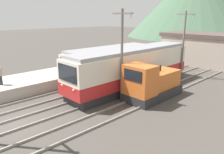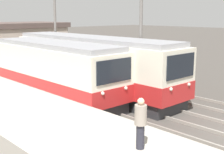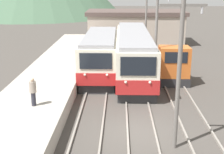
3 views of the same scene
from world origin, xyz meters
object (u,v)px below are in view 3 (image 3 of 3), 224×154
(catenary_mast_mid, at_px, (156,37))
(commuter_train_left, at_px, (100,57))
(shunting_locomotive, at_px, (170,65))
(catenary_mast_near, at_px, (179,70))
(commuter_train_center, at_px, (133,55))
(person_on_platform, at_px, (33,91))
(catenary_mast_far, at_px, (146,22))

(catenary_mast_mid, bearing_deg, commuter_train_left, 146.10)
(shunting_locomotive, xyz_separation_m, catenary_mast_near, (-1.49, -11.35, 2.64))
(commuter_train_center, relative_size, shunting_locomotive, 2.69)
(catenary_mast_near, bearing_deg, person_on_platform, 159.98)
(commuter_train_left, relative_size, commuter_train_center, 0.72)
(shunting_locomotive, bearing_deg, commuter_train_center, 159.40)
(catenary_mast_near, distance_m, person_on_platform, 8.19)
(commuter_train_left, height_order, shunting_locomotive, commuter_train_left)
(catenary_mast_mid, bearing_deg, catenary_mast_far, 90.00)
(commuter_train_left, xyz_separation_m, shunting_locomotive, (5.80, -0.95, -0.44))
(commuter_train_center, bearing_deg, shunting_locomotive, -20.60)
(catenary_mast_far, bearing_deg, catenary_mast_near, -90.00)
(commuter_train_center, height_order, catenary_mast_near, catenary_mast_near)
(catenary_mast_far, xyz_separation_m, person_on_platform, (-7.47, -16.08, -1.96))
(shunting_locomotive, bearing_deg, catenary_mast_mid, -127.48)
(catenary_mast_far, bearing_deg, commuter_train_center, -103.40)
(catenary_mast_far, height_order, person_on_platform, catenary_mast_far)
(catenary_mast_mid, bearing_deg, commuter_train_center, 116.13)
(shunting_locomotive, xyz_separation_m, catenary_mast_far, (-1.49, 7.46, 2.64))
(person_on_platform, bearing_deg, shunting_locomotive, 43.91)
(catenary_mast_mid, relative_size, person_on_platform, 4.29)
(shunting_locomotive, distance_m, person_on_platform, 12.46)
(catenary_mast_far, bearing_deg, commuter_train_left, -123.50)
(commuter_train_center, relative_size, catenary_mast_mid, 2.03)
(shunting_locomotive, height_order, catenary_mast_near, catenary_mast_near)
(shunting_locomotive, height_order, catenary_mast_mid, catenary_mast_mid)
(commuter_train_center, distance_m, catenary_mast_mid, 4.03)
(catenary_mast_near, relative_size, catenary_mast_far, 1.00)
(commuter_train_center, bearing_deg, commuter_train_left, -176.33)
(commuter_train_center, bearing_deg, catenary_mast_far, 76.60)
(commuter_train_left, relative_size, catenary_mast_near, 1.46)
(commuter_train_left, height_order, person_on_platform, commuter_train_left)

